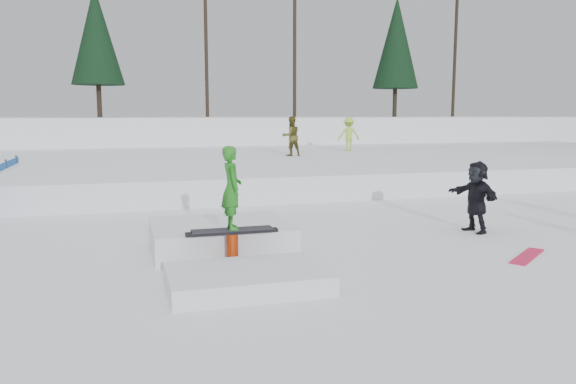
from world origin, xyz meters
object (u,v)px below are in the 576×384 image
object	(u,v)px
jib_rail_feature	(227,243)
walker_ygreen	(349,134)
spectator_dark	(476,197)
walker_olive	(291,136)

from	to	relation	value
jib_rail_feature	walker_ygreen	bearing A→B (deg)	60.72
jib_rail_feature	spectator_dark	bearing A→B (deg)	7.93
walker_ygreen	walker_olive	bearing A→B (deg)	42.73
walker_olive	spectator_dark	size ratio (longest dim) A/B	1.07
spectator_dark	jib_rail_feature	world-z (taller)	jib_rail_feature
spectator_dark	jib_rail_feature	bearing A→B (deg)	-88.41
walker_ygreen	spectator_dark	xyz separation A→B (m)	(-3.17, -15.19, -0.82)
walker_olive	walker_ygreen	bearing A→B (deg)	-155.43
walker_olive	walker_ygreen	world-z (taller)	walker_olive
walker_ygreen	spectator_dark	bearing A→B (deg)	89.02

